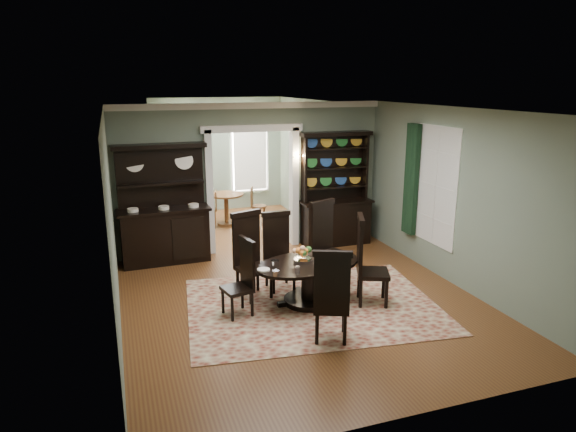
% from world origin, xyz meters
% --- Properties ---
extents(room, '(5.51, 6.01, 3.01)m').
position_xyz_m(room, '(0.00, 0.04, 1.58)').
color(room, brown).
rests_on(room, ground).
extents(parlor, '(3.51, 3.50, 3.01)m').
position_xyz_m(parlor, '(0.00, 5.53, 1.52)').
color(parlor, brown).
rests_on(parlor, ground).
extents(doorway_trim, '(2.08, 0.25, 2.57)m').
position_xyz_m(doorway_trim, '(0.00, 3.00, 1.62)').
color(doorway_trim, silver).
rests_on(doorway_trim, floor).
extents(right_window, '(0.15, 1.47, 2.12)m').
position_xyz_m(right_window, '(2.69, 0.93, 1.60)').
color(right_window, white).
rests_on(right_window, wall_right).
extents(wall_sconce, '(0.27, 0.21, 0.21)m').
position_xyz_m(wall_sconce, '(0.95, 2.85, 1.89)').
color(wall_sconce, gold).
rests_on(wall_sconce, back_wall_right).
extents(rug, '(4.15, 3.33, 0.01)m').
position_xyz_m(rug, '(0.11, -0.11, 0.01)').
color(rug, maroon).
rests_on(rug, floor).
extents(dining_table, '(1.90, 1.87, 0.68)m').
position_xyz_m(dining_table, '(0.07, -0.00, 0.47)').
color(dining_table, black).
rests_on(dining_table, rug).
extents(centerpiece, '(1.48, 0.95, 0.24)m').
position_xyz_m(centerpiece, '(0.01, 0.05, 0.75)').
color(centerpiece, silver).
rests_on(centerpiece, dining_table).
extents(chair_far_left, '(0.65, 0.63, 1.41)m').
position_xyz_m(chair_far_left, '(-0.70, 0.60, 0.74)').
color(chair_far_left, black).
rests_on(chair_far_left, rug).
extents(chair_far_mid, '(0.50, 0.47, 1.30)m').
position_xyz_m(chair_far_mid, '(-0.16, 0.81, 0.69)').
color(chair_far_mid, black).
rests_on(chair_far_mid, rug).
extents(chair_far_right, '(0.68, 0.67, 1.43)m').
position_xyz_m(chair_far_right, '(0.71, 0.81, 0.75)').
color(chair_far_right, black).
rests_on(chair_far_right, rug).
extents(chair_end_left, '(0.50, 0.51, 1.18)m').
position_xyz_m(chair_end_left, '(-0.98, -0.04, 0.62)').
color(chair_end_left, black).
rests_on(chair_end_left, rug).
extents(chair_end_right, '(0.66, 0.67, 1.42)m').
position_xyz_m(chair_end_right, '(0.92, -0.29, 0.75)').
color(chair_end_right, black).
rests_on(chair_end_right, rug).
extents(chair_near, '(0.63, 0.62, 1.33)m').
position_xyz_m(chair_near, '(-0.10, -1.29, 0.70)').
color(chair_near, black).
rests_on(chair_near, rug).
extents(sideboard, '(1.75, 0.67, 2.28)m').
position_xyz_m(sideboard, '(-1.83, 2.73, 0.80)').
color(sideboard, black).
rests_on(sideboard, floor).
extents(welsh_dresser, '(1.54, 0.58, 2.39)m').
position_xyz_m(welsh_dresser, '(1.75, 2.74, 0.87)').
color(welsh_dresser, black).
rests_on(welsh_dresser, floor).
extents(parlor_table, '(0.84, 0.84, 0.77)m').
position_xyz_m(parlor_table, '(-0.15, 4.92, 0.50)').
color(parlor_table, '#573819').
rests_on(parlor_table, parlor_floor).
extents(parlor_chair_left, '(0.40, 0.39, 0.89)m').
position_xyz_m(parlor_chair_left, '(-0.52, 4.84, 0.47)').
color(parlor_chair_left, '#573819').
rests_on(parlor_chair_left, parlor_floor).
extents(parlor_chair_right, '(0.42, 0.41, 0.89)m').
position_xyz_m(parlor_chair_right, '(0.58, 4.86, 0.48)').
color(parlor_chair_right, '#573819').
rests_on(parlor_chair_right, parlor_floor).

